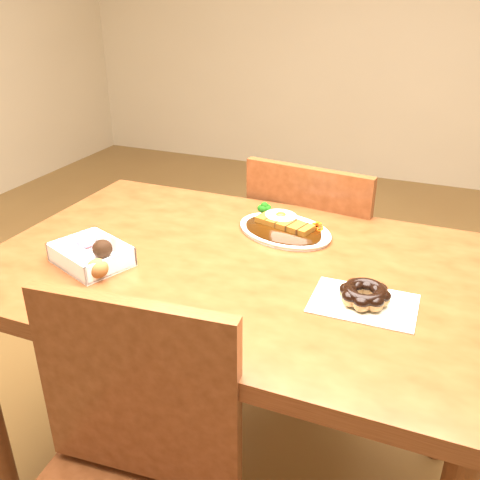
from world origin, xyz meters
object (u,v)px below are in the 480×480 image
at_px(chair_far, 317,268).
at_px(katsu_curry_plate, 284,227).
at_px(pon_de_ring, 365,295).
at_px(donut_box, 89,254).
at_px(table, 237,296).

height_order(chair_far, katsu_curry_plate, chair_far).
xyz_separation_m(chair_far, katsu_curry_plate, (-0.02, -0.33, 0.29)).
bearing_deg(pon_de_ring, katsu_curry_plate, 133.76).
xyz_separation_m(katsu_curry_plate, donut_box, (-0.37, -0.34, 0.01)).
xyz_separation_m(table, katsu_curry_plate, (0.05, 0.20, 0.11)).
relative_size(table, donut_box, 5.61).
relative_size(donut_box, pon_de_ring, 0.98).
bearing_deg(donut_box, table, 23.55).
height_order(donut_box, pon_de_ring, donut_box).
distance_m(chair_far, pon_de_ring, 0.72).
bearing_deg(katsu_curry_plate, donut_box, -137.32).
distance_m(table, pon_de_ring, 0.35).
height_order(katsu_curry_plate, donut_box, katsu_curry_plate).
bearing_deg(chair_far, donut_box, 67.08).
bearing_deg(pon_de_ring, donut_box, -174.06).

